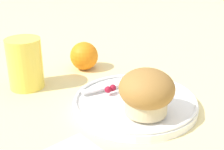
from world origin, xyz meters
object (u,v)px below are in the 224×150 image
object	(u,v)px
orange_fruit	(84,56)
juice_glass	(25,64)
muffin	(147,92)
butter_knife	(116,85)

from	to	relation	value
orange_fruit	juice_glass	xyz separation A→B (m)	(-0.15, 0.00, 0.02)
muffin	orange_fruit	size ratio (longest dim) A/B	1.39
juice_glass	muffin	bearing A→B (deg)	-72.35
muffin	orange_fruit	bearing A→B (deg)	75.52
orange_fruit	juice_glass	size ratio (longest dim) A/B	0.63
muffin	butter_knife	size ratio (longest dim) A/B	0.63
butter_knife	juice_glass	xyz separation A→B (m)	(-0.12, 0.16, 0.03)
muffin	juice_glass	xyz separation A→B (m)	(-0.08, 0.27, -0.00)
orange_fruit	juice_glass	bearing A→B (deg)	179.45
juice_glass	butter_knife	bearing A→B (deg)	-52.65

